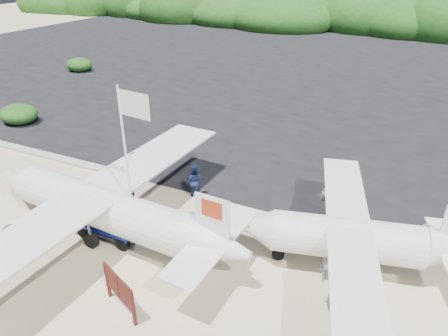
# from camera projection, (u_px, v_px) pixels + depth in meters

# --- Properties ---
(ground) EXTENTS (160.00, 160.00, 0.00)m
(ground) POSITION_uv_depth(u_px,v_px,m) (115.00, 256.00, 14.40)
(ground) COLOR beige
(asphalt_apron) EXTENTS (90.00, 50.00, 0.04)m
(asphalt_apron) POSITION_uv_depth(u_px,v_px,m) (314.00, 69.00, 38.46)
(asphalt_apron) COLOR #B2B2B2
(asphalt_apron) RESTS_ON ground
(vegetation_band) EXTENTS (124.00, 8.00, 4.40)m
(vegetation_band) POSITION_uv_depth(u_px,v_px,m) (355.00, 31.00, 58.51)
(vegetation_band) COLOR #B2B2B2
(vegetation_band) RESTS_ON ground
(baggage_cart) EXTENTS (2.53, 1.48, 1.25)m
(baggage_cart) POSITION_uv_depth(u_px,v_px,m) (112.00, 236.00, 15.44)
(baggage_cart) COLOR #0D1FC4
(baggage_cart) RESTS_ON ground
(flagpole) EXTENTS (1.29, 0.66, 6.15)m
(flagpole) POSITION_uv_depth(u_px,v_px,m) (138.00, 247.00, 14.87)
(flagpole) COLOR white
(flagpole) RESTS_ON ground
(signboard) EXTENTS (1.65, 0.81, 1.42)m
(signboard) POSITION_uv_depth(u_px,v_px,m) (123.00, 310.00, 12.21)
(signboard) COLOR #4E1C16
(signboard) RESTS_ON ground
(crew_a) EXTENTS (0.64, 0.44, 1.68)m
(crew_a) POSITION_uv_depth(u_px,v_px,m) (73.00, 210.00, 15.51)
(crew_a) COLOR #131F47
(crew_a) RESTS_ON ground
(crew_b) EXTENTS (0.82, 0.66, 1.56)m
(crew_b) POSITION_uv_depth(u_px,v_px,m) (194.00, 181.00, 17.70)
(crew_b) COLOR #131F47
(crew_b) RESTS_ON ground
(crew_c) EXTENTS (1.10, 0.70, 1.74)m
(crew_c) POSITION_uv_depth(u_px,v_px,m) (134.00, 208.00, 15.59)
(crew_c) COLOR #131F47
(crew_c) RESTS_ON ground
(aircraft_small) EXTENTS (9.43, 9.43, 2.82)m
(aircraft_small) POSITION_uv_depth(u_px,v_px,m) (247.00, 54.00, 44.37)
(aircraft_small) COLOR #B2B2B2
(aircraft_small) RESTS_ON ground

